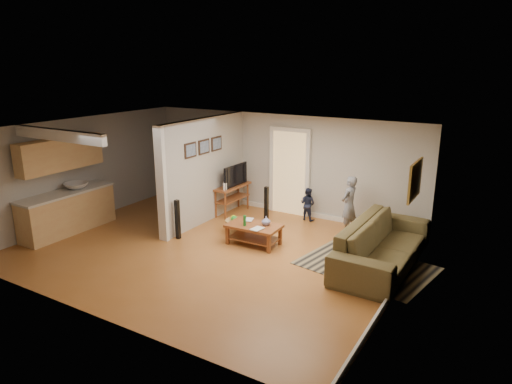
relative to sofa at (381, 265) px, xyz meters
The scene contains 11 objects.
ground 3.40m from the sofa, 162.01° to the right, with size 7.50×7.50×0.00m, color #995A27.
room_shell 4.58m from the sofa, behind, with size 7.54×6.02×2.52m.
area_rug 0.31m from the sofa, 138.97° to the right, with size 2.34×1.71×0.01m, color black.
sofa is the anchor object (origin of this frame).
coffee_table 2.66m from the sofa, behind, with size 1.14×0.69×0.66m.
tv_console 4.37m from the sofa, 164.66° to the left, with size 0.46×1.18×1.01m.
speaker_left 4.35m from the sofa, 167.68° to the right, with size 0.09×0.09×0.88m, color black.
speaker_right 3.31m from the sofa, 161.61° to the left, with size 0.09×0.09×0.87m, color black.
toy_basket 3.33m from the sofa, behind, with size 0.48×0.48×0.43m.
child 1.75m from the sofa, 131.13° to the left, with size 0.48×0.32×1.32m, color gray.
toddler 2.83m from the sofa, 144.38° to the left, with size 0.40×0.31×0.81m, color #1C223A.
Camera 1 is at (5.24, -7.07, 3.75)m, focal length 32.00 mm.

